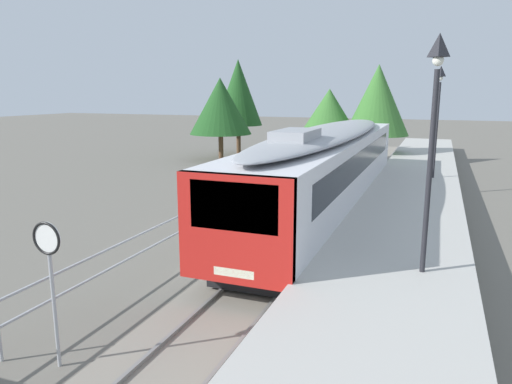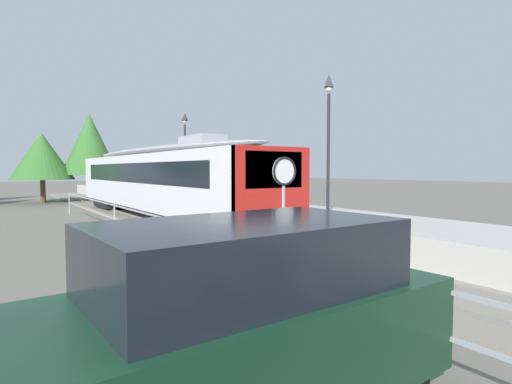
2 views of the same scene
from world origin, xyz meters
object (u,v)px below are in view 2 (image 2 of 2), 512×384
Objects in this scene: speed_limit_sign at (284,189)px; parked_suv_dark_green at (233,324)px; platform_lamp_far_end at (185,138)px; commuter_train at (159,177)px; platform_lamp_mid_platform at (329,116)px.

speed_limit_sign is 0.60× the size of parked_suv_dark_green.
commuter_train is at bearing -125.03° from platform_lamp_far_end.
platform_lamp_mid_platform is at bearing 42.02° from parked_suv_dark_green.
platform_lamp_mid_platform is 13.46m from platform_lamp_far_end.
commuter_train is 17.30m from parked_suv_dark_green.
parked_suv_dark_green is at bearing -113.42° from platform_lamp_far_end.
platform_lamp_mid_platform is 1.00× the size of platform_lamp_far_end.
commuter_train reaches higher than speed_limit_sign.
platform_lamp_far_end is 1.15× the size of parked_suv_dark_green.
parked_suv_dark_green is at bearing -133.70° from speed_limit_sign.
speed_limit_sign is at bearing -99.55° from commuter_train.
platform_lamp_far_end is at bearing 71.59° from speed_limit_sign.
platform_lamp_far_end reaches higher than parked_suv_dark_green.
commuter_train is at bearing 71.26° from parked_suv_dark_green.
platform_lamp_far_end is (0.00, 13.46, 0.00)m from platform_lamp_mid_platform.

